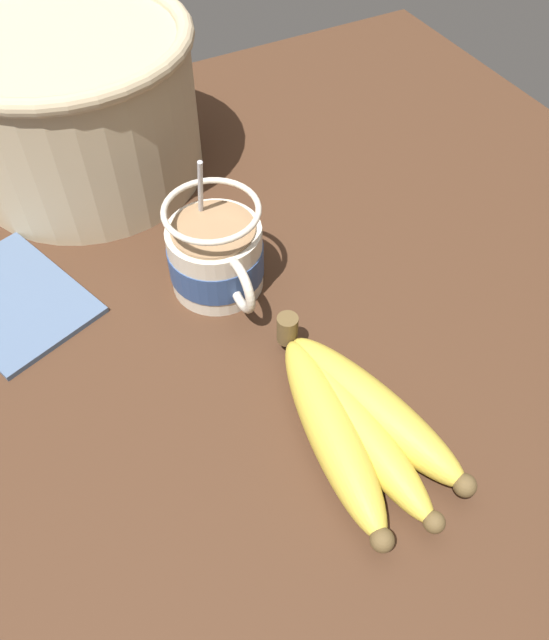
% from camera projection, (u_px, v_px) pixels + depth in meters
% --- Properties ---
extents(table, '(1.01, 1.01, 0.04)m').
position_uv_depth(table, '(280.00, 328.00, 0.64)').
color(table, '#422819').
rests_on(table, ground).
extents(coffee_mug, '(0.13, 0.10, 0.14)m').
position_uv_depth(coffee_mug, '(216.00, 255.00, 0.62)').
color(coffee_mug, beige).
rests_on(coffee_mug, table).
extents(banana_bunch, '(0.23, 0.12, 0.04)m').
position_uv_depth(banana_bunch, '(354.00, 420.00, 0.52)').
color(banana_bunch, brown).
rests_on(banana_bunch, table).
extents(woven_basket, '(0.28, 0.28, 0.18)m').
position_uv_depth(woven_basket, '(76.00, 103.00, 0.70)').
color(woven_basket, tan).
rests_on(woven_basket, table).
extents(napkin, '(0.19, 0.16, 0.01)m').
position_uv_depth(napkin, '(13.00, 300.00, 0.63)').
color(napkin, slate).
rests_on(napkin, table).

